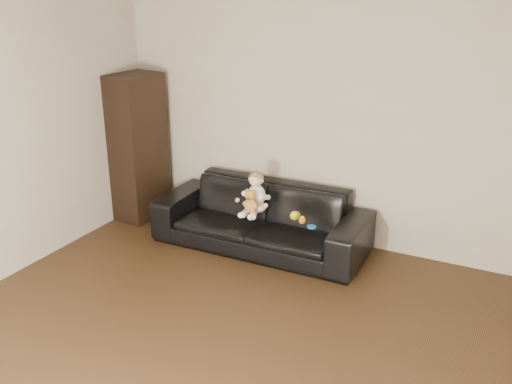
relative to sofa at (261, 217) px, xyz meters
The scene contains 9 objects.
wall_back 1.26m from the sofa, 38.73° to the left, with size 5.00×5.00×0.00m, color #B3AA96.
sofa is the anchor object (origin of this frame).
cabinet 1.73m from the sofa, behind, with size 0.43×0.58×1.70m, color black.
shelf_item 1.86m from the sofa, behind, with size 0.18×0.25×0.28m, color silver.
baby 0.32m from the sofa, 92.12° to the right, with size 0.32×0.38×0.43m.
teddy_bear 0.37m from the sofa, 88.74° to the right, with size 0.16×0.16×0.25m.
toy_green 0.47m from the sofa, 14.27° to the right, with size 0.11×0.13×0.09m, color #BFCC18.
toy_rattle 0.58m from the sofa, 17.94° to the right, with size 0.07×0.07×0.07m, color #CD5E18.
toy_blue_disc 0.70m from the sofa, 18.05° to the right, with size 0.09×0.09×0.01m, color blue.
Camera 1 is at (1.83, -2.70, 2.70)m, focal length 40.00 mm.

